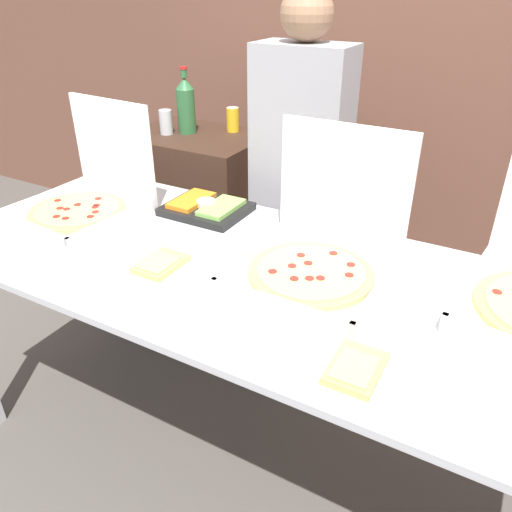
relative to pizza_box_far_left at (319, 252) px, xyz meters
The scene contains 13 objects.
ground_plane 1.00m from the pizza_box_far_left, 157.62° to the right, with size 16.00×16.00×0.00m, color #514C47.
brick_wall_behind 1.69m from the pizza_box_far_left, 96.53° to the left, with size 10.00×0.06×2.80m.
buffet_table 0.27m from the pizza_box_far_left, 157.62° to the right, with size 2.31×0.92×0.90m.
pizza_box_far_left is the anchor object (origin of this frame).
pizza_box_far_right 0.99m from the pizza_box_far_left, behind, with size 0.46×0.47×0.43m.
paper_plate_front_right 0.52m from the pizza_box_far_left, 154.09° to the right, with size 0.25×0.25×0.03m.
paper_plate_front_left 0.48m from the pizza_box_far_left, 55.89° to the right, with size 0.24×0.24×0.03m.
veggie_tray 0.62m from the pizza_box_far_left, 159.36° to the left, with size 0.32×0.26×0.05m.
sideboard_podium 1.37m from the pizza_box_far_left, 142.70° to the left, with size 0.70×0.51×1.02m.
soda_bottle 1.35m from the pizza_box_far_left, 143.86° to the left, with size 0.09×0.09×0.33m.
soda_can_silver 1.37m from the pizza_box_far_left, 148.33° to the left, with size 0.07×0.07×0.12m.
soda_can_colored 1.29m from the pizza_box_far_left, 133.70° to the left, with size 0.07×0.07×0.12m.
person_guest_cap 0.72m from the pizza_box_far_left, 119.69° to the left, with size 0.40×0.22×1.72m.
Camera 1 is at (0.68, -1.23, 1.74)m, focal length 35.00 mm.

